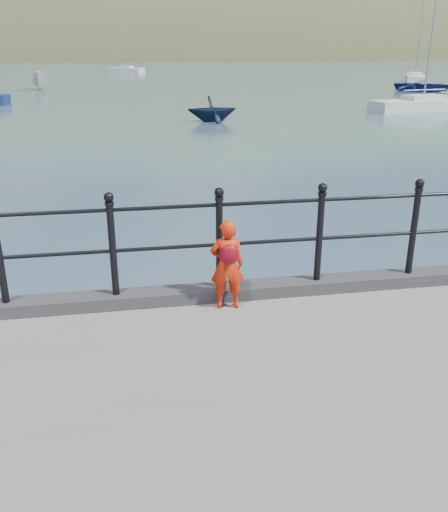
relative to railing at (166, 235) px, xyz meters
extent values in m
plane|color=#2D4251|center=(0.00, 0.15, -1.82)|extent=(600.00, 600.00, 0.00)
cube|color=#28282B|center=(0.00, 0.00, -0.75)|extent=(60.00, 0.30, 0.15)
cylinder|color=black|center=(0.00, 0.00, -0.15)|extent=(18.00, 0.04, 0.04)
cylinder|color=black|center=(0.00, 0.00, 0.32)|extent=(18.00, 0.04, 0.04)
cylinder|color=black|center=(-0.60, 0.00, -0.15)|extent=(0.08, 0.08, 1.05)
sphere|color=black|center=(-0.60, 0.00, 0.47)|extent=(0.11, 0.11, 0.11)
cylinder|color=black|center=(0.60, 0.00, -0.15)|extent=(0.08, 0.08, 1.05)
sphere|color=black|center=(0.60, 0.00, 0.47)|extent=(0.11, 0.11, 0.11)
cylinder|color=black|center=(1.80, 0.00, -0.15)|extent=(0.08, 0.08, 1.05)
sphere|color=black|center=(1.80, 0.00, 0.47)|extent=(0.11, 0.11, 0.11)
cylinder|color=black|center=(3.00, 0.00, -0.15)|extent=(0.08, 0.08, 1.05)
sphere|color=black|center=(3.00, 0.00, 0.47)|extent=(0.11, 0.11, 0.11)
ellipsoid|color=#333A21|center=(20.00, 195.15, -17.22)|extent=(400.00, 100.00, 88.00)
ellipsoid|color=#387026|center=(60.00, 255.15, -29.12)|extent=(600.00, 180.00, 156.00)
cube|color=silver|center=(-35.00, 181.15, 1.18)|extent=(9.00, 6.00, 6.00)
cube|color=#4C4744|center=(-35.00, 181.15, 5.18)|extent=(9.50, 6.50, 2.00)
cube|color=silver|center=(-12.00, 181.15, 1.18)|extent=(9.00, 6.00, 6.00)
cube|color=#4C4744|center=(-12.00, 181.15, 5.18)|extent=(9.50, 6.50, 2.00)
cube|color=silver|center=(18.00, 181.15, 1.18)|extent=(9.00, 6.00, 6.00)
cube|color=#4C4744|center=(18.00, 181.15, 5.18)|extent=(9.50, 6.50, 2.00)
cube|color=silver|center=(45.00, 181.15, 1.18)|extent=(9.00, 6.00, 6.00)
cube|color=#4C4744|center=(45.00, 181.15, 5.18)|extent=(9.50, 6.50, 2.00)
imported|color=red|center=(0.65, -0.25, -0.30)|extent=(0.40, 0.28, 1.04)
ellipsoid|color=red|center=(0.65, -0.38, -0.14)|extent=(0.22, 0.11, 0.23)
imported|color=navy|center=(26.69, 42.20, -1.30)|extent=(6.09, 6.14, 1.05)
imported|color=silver|center=(-8.25, 50.23, -0.92)|extent=(2.24, 4.82, 1.80)
imported|color=black|center=(4.26, 24.05, -1.14)|extent=(2.69, 2.34, 1.37)
cube|color=white|center=(33.98, 57.17, -1.57)|extent=(5.00, 7.57, 0.90)
cube|color=beige|center=(33.98, 57.17, -1.07)|extent=(2.39, 2.95, 0.50)
cylinder|color=#A5A5A8|center=(33.98, 57.17, 3.65)|extent=(0.10, 0.10, 9.54)
cylinder|color=#A5A5A8|center=(33.98, 57.17, -0.52)|extent=(1.49, 3.04, 0.06)
cube|color=silver|center=(0.23, 87.90, -1.57)|extent=(5.84, 5.08, 0.90)
cube|color=beige|center=(0.23, 87.90, -1.07)|extent=(2.43, 2.27, 0.50)
cylinder|color=#A5A5A8|center=(0.23, 87.90, 2.87)|extent=(0.10, 0.10, 7.98)
cylinder|color=#A5A5A8|center=(0.23, 87.90, -0.52)|extent=(2.17, 1.69, 0.06)
cube|color=silver|center=(18.22, 26.90, -1.57)|extent=(7.16, 3.00, 0.90)
cube|color=beige|center=(18.22, 26.90, -1.07)|extent=(2.61, 1.71, 0.50)
cylinder|color=#A5A5A8|center=(18.22, 26.90, 3.15)|extent=(0.10, 0.10, 8.54)
cylinder|color=#A5A5A8|center=(18.22, 26.90, -0.52)|extent=(3.09, 0.55, 0.06)
camera|label=1|loc=(-0.37, -5.76, 1.96)|focal=38.00mm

